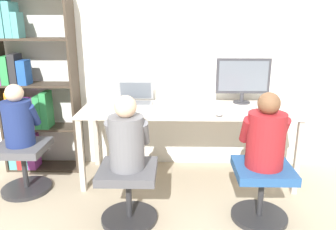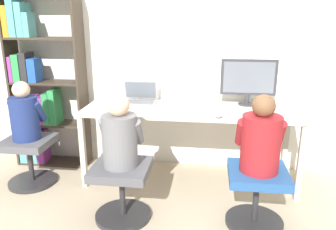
# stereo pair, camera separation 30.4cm
# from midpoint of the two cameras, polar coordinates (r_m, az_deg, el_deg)

# --- Properties ---
(ground_plane) EXTENTS (14.00, 14.00, 0.00)m
(ground_plane) POSITION_cam_midpoint_polar(r_m,az_deg,el_deg) (3.19, 6.01, -13.72)
(ground_plane) COLOR tan
(wall_back) EXTENTS (10.00, 0.05, 2.60)m
(wall_back) POSITION_cam_midpoint_polar(r_m,az_deg,el_deg) (3.51, 6.99, 11.44)
(wall_back) COLOR silver
(wall_back) RESTS_ON ground_plane
(desk) EXTENTS (2.09, 0.67, 0.75)m
(desk) POSITION_cam_midpoint_polar(r_m,az_deg,el_deg) (3.23, 6.53, -0.13)
(desk) COLOR beige
(desk) RESTS_ON ground_plane
(desktop_monitor) EXTENTS (0.55, 0.17, 0.46)m
(desktop_monitor) POSITION_cam_midpoint_polar(r_m,az_deg,el_deg) (3.41, 16.36, 5.79)
(desktop_monitor) COLOR #333338
(desktop_monitor) RESTS_ON desk
(laptop) EXTENTS (0.36, 0.28, 0.22)m
(laptop) POSITION_cam_midpoint_polar(r_m,az_deg,el_deg) (3.40, -2.53, 2.88)
(laptop) COLOR gray
(laptop) RESTS_ON desk
(keyboard) EXTENTS (0.43, 0.14, 0.03)m
(keyboard) POSITION_cam_midpoint_polar(r_m,az_deg,el_deg) (3.03, 16.92, -0.24)
(keyboard) COLOR #B2B2B7
(keyboard) RESTS_ON desk
(computer_mouse_by_keyboard) EXTENTS (0.07, 0.11, 0.04)m
(computer_mouse_by_keyboard) POSITION_cam_midpoint_polar(r_m,az_deg,el_deg) (2.97, 11.70, -0.07)
(computer_mouse_by_keyboard) COLOR #99999E
(computer_mouse_by_keyboard) RESTS_ON desk
(office_chair_left) EXTENTS (0.46, 0.46, 0.47)m
(office_chair_left) POSITION_cam_midpoint_polar(r_m,az_deg,el_deg) (2.78, 18.29, -12.69)
(office_chair_left) COLOR #262628
(office_chair_left) RESTS_ON ground_plane
(office_chair_right) EXTENTS (0.46, 0.46, 0.47)m
(office_chair_right) POSITION_cam_midpoint_polar(r_m,az_deg,el_deg) (2.73, -4.81, -12.36)
(office_chair_right) COLOR #262628
(office_chair_right) RESTS_ON ground_plane
(person_at_monitor) EXTENTS (0.36, 0.31, 0.60)m
(person_at_monitor) POSITION_cam_midpoint_polar(r_m,az_deg,el_deg) (2.60, 19.14, -4.04)
(person_at_monitor) COLOR maroon
(person_at_monitor) RESTS_ON office_chair_left
(person_at_laptop) EXTENTS (0.34, 0.29, 0.58)m
(person_at_laptop) POSITION_cam_midpoint_polar(r_m,az_deg,el_deg) (2.55, -5.03, -3.66)
(person_at_laptop) COLOR slate
(person_at_laptop) RESTS_ON office_chair_right
(bookshelf) EXTENTS (0.79, 0.27, 1.88)m
(bookshelf) POSITION_cam_midpoint_polar(r_m,az_deg,el_deg) (3.77, -19.66, 4.46)
(bookshelf) COLOR #382D23
(bookshelf) RESTS_ON ground_plane
(office_chair_side) EXTENTS (0.46, 0.46, 0.47)m
(office_chair_side) POSITION_cam_midpoint_polar(r_m,az_deg,el_deg) (3.48, -20.67, -6.87)
(office_chair_side) COLOR #262628
(office_chair_side) RESTS_ON ground_plane
(person_near_shelf) EXTENTS (0.32, 0.28, 0.57)m
(person_near_shelf) POSITION_cam_midpoint_polar(r_m,az_deg,el_deg) (3.34, -21.38, 0.03)
(person_near_shelf) COLOR navy
(person_near_shelf) RESTS_ON office_chair_side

